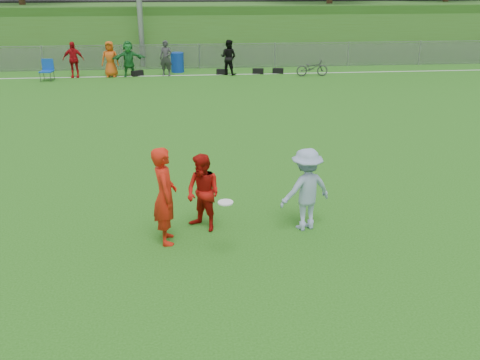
{
  "coord_description": "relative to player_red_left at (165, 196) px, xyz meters",
  "views": [
    {
      "loc": [
        -0.75,
        -8.54,
        4.73
      ],
      "look_at": [
        0.17,
        0.5,
        1.19
      ],
      "focal_mm": 40.0,
      "sensor_mm": 36.0,
      "label": 1
    }
  ],
  "objects": [
    {
      "name": "player_red_center",
      "position": [
        0.71,
        0.44,
        -0.16
      ],
      "size": [
        0.94,
        0.94,
        1.53
      ],
      "primitive_type": "imported",
      "rotation": [
        0.0,
        0.0,
        -0.78
      ],
      "color": "#A9110B",
      "rests_on": "ground"
    },
    {
      "name": "recycling_bin",
      "position": [
        0.06,
        18.47,
        -0.44
      ],
      "size": [
        0.82,
        0.82,
        0.98
      ],
      "primitive_type": "cylinder",
      "rotation": [
        0.0,
        0.0,
        0.31
      ],
      "color": "#0E339A",
      "rests_on": "ground"
    },
    {
      "name": "gear_bags",
      "position": [
        2.38,
        17.57,
        -0.8
      ],
      "size": [
        7.58,
        0.55,
        0.26
      ],
      "color": "black",
      "rests_on": "ground"
    },
    {
      "name": "fence",
      "position": [
        1.21,
        19.47,
        -0.28
      ],
      "size": [
        58.0,
        0.06,
        1.3
      ],
      "color": "gray",
      "rests_on": "ground"
    },
    {
      "name": "player_red_left",
      "position": [
        0.0,
        0.0,
        0.0
      ],
      "size": [
        0.51,
        0.72,
        1.85
      ],
      "primitive_type": "imported",
      "rotation": [
        0.0,
        0.0,
        1.68
      ],
      "color": "red",
      "rests_on": "ground"
    },
    {
      "name": "player_blue",
      "position": [
        2.69,
        0.29,
        -0.1
      ],
      "size": [
        1.2,
        0.93,
        1.64
      ],
      "primitive_type": "imported",
      "rotation": [
        0.0,
        0.0,
        3.48
      ],
      "color": "#90A5C9",
      "rests_on": "ground"
    },
    {
      "name": "frisbee",
      "position": [
        1.06,
        -0.71,
        0.13
      ],
      "size": [
        0.27,
        0.27,
        0.02
      ],
      "color": "silver",
      "rests_on": "ground"
    },
    {
      "name": "berm",
      "position": [
        1.21,
        30.47,
        0.57
      ],
      "size": [
        120.0,
        18.0,
        3.0
      ],
      "primitive_type": "cube",
      "color": "#2D5417",
      "rests_on": "ground"
    },
    {
      "name": "sideline_far",
      "position": [
        1.21,
        17.47,
        -0.92
      ],
      "size": [
        60.0,
        0.1,
        0.01
      ],
      "primitive_type": "cube",
      "color": "white",
      "rests_on": "ground"
    },
    {
      "name": "spectator_row",
      "position": [
        -1.62,
        17.47,
        -0.08
      ],
      "size": [
        8.47,
        0.96,
        1.69
      ],
      "color": "#AE0C12",
      "rests_on": "ground"
    },
    {
      "name": "camp_chair",
      "position": [
        -5.97,
        16.69,
        -0.63
      ],
      "size": [
        0.61,
        0.62,
        0.99
      ],
      "rotation": [
        0.0,
        0.0,
        -0.11
      ],
      "color": "#0F42A8",
      "rests_on": "ground"
    },
    {
      "name": "bicycle",
      "position": [
        6.61,
        16.67,
        -0.52
      ],
      "size": [
        1.54,
        0.55,
        0.81
      ],
      "primitive_type": "imported",
      "rotation": [
        0.0,
        0.0,
        1.56
      ],
      "color": "#2A2A2D",
      "rests_on": "ground"
    },
    {
      "name": "ground",
      "position": [
        1.21,
        -0.53,
        -0.93
      ],
      "size": [
        120.0,
        120.0,
        0.0
      ],
      "primitive_type": "plane",
      "color": "#205612",
      "rests_on": "ground"
    }
  ]
}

